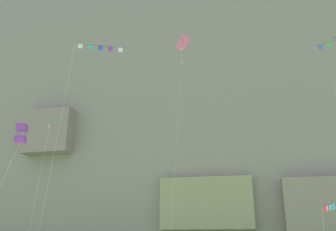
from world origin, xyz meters
TOP-DOWN VIEW (x-y plane):
  - cliff_face at (0.00, 64.05)m, footprint 180.00×25.69m
  - kite_delta_high_center at (-15.45, 30.47)m, footprint 2.15×4.71m
  - kite_diamond_upper_right at (-1.07, 38.16)m, footprint 2.32×5.49m
  - kite_banner_far_left at (-6.47, 22.19)m, footprint 4.31×6.92m
  - kite_banner_mid_left at (15.56, 39.78)m, footprint 2.63×5.90m
  - kite_box_high_right at (-7.48, 14.08)m, footprint 1.75×2.85m

SIDE VIEW (x-z plane):
  - kite_banner_mid_left at x=15.56m, z-range 3.36..11.01m
  - kite_box_high_right at x=-7.48m, z-range 4.66..15.27m
  - kite_delta_high_center at x=-15.45m, z-range 7.75..24.24m
  - kite_banner_far_left at x=-6.47m, z-range 8.81..29.84m
  - kite_diamond_upper_right at x=-1.07m, z-range 13.53..44.33m
  - cliff_face at x=0.00m, z-range -0.07..65.68m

